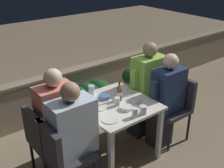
{
  "coord_description": "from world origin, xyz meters",
  "views": [
    {
      "loc": [
        -1.78,
        -2.22,
        2.29
      ],
      "look_at": [
        0.0,
        0.07,
        0.94
      ],
      "focal_mm": 45.0,
      "sensor_mm": 36.0,
      "label": 1
    }
  ],
  "objects": [
    {
      "name": "chair_left_near",
      "position": [
        -0.83,
        -0.17,
        0.53
      ],
      "size": [
        0.44,
        0.43,
        0.86
      ],
      "color": "#333338",
      "rests_on": "ground_plane"
    },
    {
      "name": "fork_0",
      "position": [
        0.21,
        0.04,
        0.73
      ],
      "size": [
        0.17,
        0.06,
        0.01
      ],
      "color": "silver",
      "rests_on": "dining_table"
    },
    {
      "name": "person_green_blouse",
      "position": [
        0.64,
        0.15,
        0.65
      ],
      "size": [
        0.5,
        0.26,
        1.29
      ],
      "color": "#282833",
      "rests_on": "ground_plane"
    },
    {
      "name": "chair_right_near",
      "position": [
        0.85,
        -0.18,
        0.53
      ],
      "size": [
        0.44,
        0.43,
        0.86
      ],
      "color": "#333338",
      "rests_on": "ground_plane"
    },
    {
      "name": "bowl_0",
      "position": [
        -0.03,
        0.17,
        0.75
      ],
      "size": [
        0.14,
        0.14,
        0.05
      ],
      "color": "#4C709E",
      "rests_on": "dining_table"
    },
    {
      "name": "chair_left_far",
      "position": [
        -0.84,
        0.15,
        0.53
      ],
      "size": [
        0.44,
        0.43,
        0.86
      ],
      "color": "#333338",
      "rests_on": "ground_plane"
    },
    {
      "name": "person_blue_shirt",
      "position": [
        -0.64,
        -0.17,
        0.62
      ],
      "size": [
        0.51,
        0.26,
        1.24
      ],
      "color": "#282833",
      "rests_on": "ground_plane"
    },
    {
      "name": "bowl_3",
      "position": [
        0.01,
        -0.18,
        0.75
      ],
      "size": [
        0.14,
        0.14,
        0.04
      ],
      "color": "silver",
      "rests_on": "dining_table"
    },
    {
      "name": "parapet_wall",
      "position": [
        0.0,
        1.3,
        0.35
      ],
      "size": [
        9.0,
        0.18,
        0.69
      ],
      "color": "gray",
      "rests_on": "ground_plane"
    },
    {
      "name": "glass_cup_3",
      "position": [
        -0.09,
        0.36,
        0.78
      ],
      "size": [
        0.08,
        0.08,
        0.12
      ],
      "color": "silver",
      "rests_on": "dining_table"
    },
    {
      "name": "glass_cup_2",
      "position": [
        0.09,
        -0.36,
        0.77
      ],
      "size": [
        0.08,
        0.08,
        0.09
      ],
      "color": "silver",
      "rests_on": "dining_table"
    },
    {
      "name": "dining_table",
      "position": [
        0.0,
        0.0,
        0.62
      ],
      "size": [
        0.82,
        0.87,
        0.72
      ],
      "color": "silver",
      "rests_on": "ground_plane"
    },
    {
      "name": "glass_cup_0",
      "position": [
        -0.03,
        -0.36,
        0.78
      ],
      "size": [
        0.06,
        0.06,
        0.11
      ],
      "color": "silver",
      "rests_on": "dining_table"
    },
    {
      "name": "chair_right_far",
      "position": [
        0.84,
        0.15,
        0.53
      ],
      "size": [
        0.44,
        0.43,
        0.86
      ],
      "color": "#333338",
      "rests_on": "ground_plane"
    },
    {
      "name": "ground_plane",
      "position": [
        0.0,
        0.0,
        0.0
      ],
      "size": [
        16.0,
        16.0,
        0.0
      ],
      "primitive_type": "plane",
      "color": "#847056"
    },
    {
      "name": "potted_plant",
      "position": [
        0.98,
        0.83,
        0.4
      ],
      "size": [
        0.29,
        0.29,
        0.65
      ],
      "color": "#9E5638",
      "rests_on": "ground_plane"
    },
    {
      "name": "planter_hedge",
      "position": [
        0.22,
        0.91,
        0.32
      ],
      "size": [
        0.71,
        0.47,
        0.57
      ],
      "color": "brown",
      "rests_on": "ground_plane"
    },
    {
      "name": "plate_2",
      "position": [
        -0.27,
        -0.24,
        0.73
      ],
      "size": [
        0.19,
        0.19,
        0.01
      ],
      "color": "silver",
      "rests_on": "dining_table"
    },
    {
      "name": "person_navy_jumper",
      "position": [
        0.66,
        -0.18,
        0.62
      ],
      "size": [
        0.48,
        0.26,
        1.23
      ],
      "color": "#282833",
      "rests_on": "ground_plane"
    },
    {
      "name": "bowl_2",
      "position": [
        0.2,
        -0.12,
        0.75
      ],
      "size": [
        0.12,
        0.12,
        0.04
      ],
      "color": "beige",
      "rests_on": "dining_table"
    },
    {
      "name": "person_coral_top",
      "position": [
        -0.65,
        0.15,
        0.64
      ],
      "size": [
        0.48,
        0.26,
        1.27
      ],
      "color": "#282833",
      "rests_on": "ground_plane"
    },
    {
      "name": "glass_cup_1",
      "position": [
        -0.02,
        -0.05,
        0.77
      ],
      "size": [
        0.07,
        0.07,
        0.1
      ],
      "color": "silver",
      "rests_on": "dining_table"
    },
    {
      "name": "plate_1",
      "position": [
        -0.21,
        0.04,
        0.73
      ],
      "size": [
        0.2,
        0.2,
        0.01
      ],
      "color": "silver",
      "rests_on": "dining_table"
    },
    {
      "name": "bowl_1",
      "position": [
        -0.2,
        0.24,
        0.75
      ],
      "size": [
        0.14,
        0.14,
        0.04
      ],
      "color": "silver",
      "rests_on": "dining_table"
    },
    {
      "name": "beer_bottle",
      "position": [
        0.08,
        0.03,
        0.82
      ],
      "size": [
        0.07,
        0.07,
        0.25
      ],
      "color": "brown",
      "rests_on": "dining_table"
    },
    {
      "name": "plate_0",
      "position": [
        0.29,
        0.26,
        0.73
      ],
      "size": [
        0.19,
        0.19,
        0.01
      ],
      "color": "white",
      "rests_on": "dining_table"
    }
  ]
}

